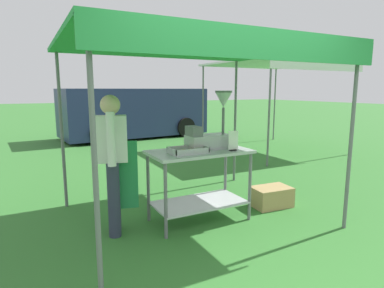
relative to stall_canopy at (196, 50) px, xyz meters
The scene contains 10 objects.
ground_plane 5.24m from the stall_canopy, 91.45° to the left, with size 70.00×70.00×0.00m, color #33702D.
stall_canopy is the anchor object (origin of this frame).
donut_cart 1.48m from the stall_canopy, 90.00° to the right, with size 1.26×0.67×0.92m.
donut_tray 1.23m from the stall_canopy, 138.61° to the right, with size 0.44×0.27×0.07m.
donut_fryer 1.01m from the stall_canopy, 12.22° to the right, with size 0.61×0.28×0.74m.
menu_sign 1.21m from the stall_canopy, 39.47° to the right, with size 0.13×0.05×0.25m.
vendor 1.62m from the stall_canopy, behind, with size 0.47×0.54×1.61m.
supply_crate 2.31m from the stall_canopy, ahead, with size 0.58×0.41×0.28m.
van_navy 7.68m from the stall_canopy, 78.44° to the left, with size 5.05×2.44×1.69m.
neighbour_tent 5.21m from the stall_canopy, 37.88° to the left, with size 2.92×3.09×2.37m.
Camera 1 is at (-1.78, -2.33, 1.67)m, focal length 30.11 mm.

